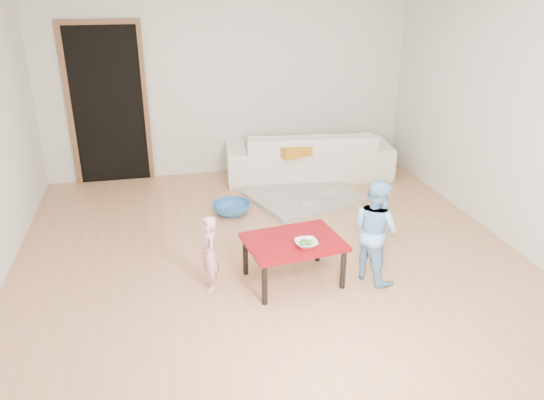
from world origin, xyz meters
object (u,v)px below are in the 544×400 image
object	(u,v)px
bowl	(306,243)
child_blue	(375,230)
basin	(232,209)
sofa	(308,153)
red_table	(293,260)
child_pink	(209,254)

from	to	relation	value
bowl	child_blue	bearing A→B (deg)	2.97
bowl	child_blue	distance (m)	0.66
child_blue	basin	world-z (taller)	child_blue
child_blue	basin	size ratio (longest dim) A/B	2.21
sofa	basin	world-z (taller)	sofa
red_table	basin	distance (m)	1.64
child_blue	basin	xyz separation A→B (m)	(-1.06, 1.70, -0.42)
sofa	bowl	world-z (taller)	sofa
red_table	child_pink	xyz separation A→B (m)	(-0.76, 0.04, 0.14)
sofa	basin	xyz separation A→B (m)	(-1.24, -1.06, -0.26)
sofa	child_pink	xyz separation A→B (m)	(-1.67, -2.62, 0.02)
bowl	sofa	bearing A→B (deg)	73.39
bowl	child_pink	size ratio (longest dim) A/B	0.29
sofa	bowl	size ratio (longest dim) A/B	11.34
bowl	basin	world-z (taller)	bowl
bowl	child_pink	xyz separation A→B (m)	(-0.84, 0.18, -0.10)
red_table	child_blue	xyz separation A→B (m)	(0.73, -0.10, 0.28)
red_table	child_pink	distance (m)	0.77
red_table	bowl	xyz separation A→B (m)	(0.08, -0.13, 0.24)
red_table	bowl	size ratio (longest dim) A/B	4.24
sofa	child_pink	size ratio (longest dim) A/B	3.24
bowl	basin	size ratio (longest dim) A/B	0.45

